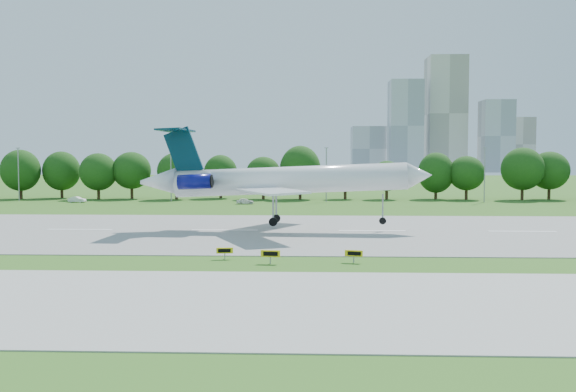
{
  "coord_description": "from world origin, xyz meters",
  "views": [
    {
      "loc": [
        11.97,
        -61.34,
        9.98
      ],
      "look_at": [
        8.9,
        18.0,
        5.19
      ],
      "focal_mm": 40.0,
      "sensor_mm": 36.0,
      "label": 1
    }
  ],
  "objects_px": {
    "taxi_sign_left": "(225,251)",
    "service_vehicle_a": "(77,200)",
    "airliner": "(276,179)",
    "service_vehicle_b": "(245,201)"
  },
  "relations": [
    {
      "from": "service_vehicle_b",
      "to": "service_vehicle_a",
      "type": "bearing_deg",
      "value": 75.42
    },
    {
      "from": "taxi_sign_left",
      "to": "service_vehicle_a",
      "type": "distance_m",
      "value": 89.14
    },
    {
      "from": "airliner",
      "to": "service_vehicle_b",
      "type": "xyz_separation_m",
      "value": [
        -9.4,
        49.48,
        -6.37
      ]
    },
    {
      "from": "taxi_sign_left",
      "to": "service_vehicle_b",
      "type": "xyz_separation_m",
      "value": [
        -5.83,
        73.91,
        -0.21
      ]
    },
    {
      "from": "airliner",
      "to": "service_vehicle_b",
      "type": "distance_m",
      "value": 50.77
    },
    {
      "from": "taxi_sign_left",
      "to": "service_vehicle_a",
      "type": "bearing_deg",
      "value": 111.06
    },
    {
      "from": "airliner",
      "to": "service_vehicle_a",
      "type": "relative_size",
      "value": 10.16
    },
    {
      "from": "airliner",
      "to": "taxi_sign_left",
      "type": "height_order",
      "value": "airliner"
    },
    {
      "from": "taxi_sign_left",
      "to": "service_vehicle_a",
      "type": "xyz_separation_m",
      "value": [
        -43.6,
        77.75,
        -0.2
      ]
    },
    {
      "from": "airliner",
      "to": "taxi_sign_left",
      "type": "distance_m",
      "value": 25.44
    }
  ]
}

